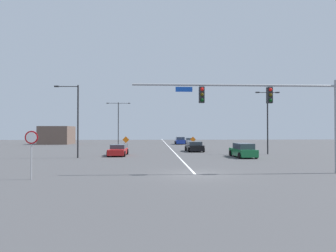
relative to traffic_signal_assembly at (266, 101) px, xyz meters
name	(u,v)px	position (x,y,z in m)	size (l,w,h in m)	color
ground	(195,174)	(-4.70, 0.01, -4.75)	(146.82, 146.82, 0.00)	#444447
road_centre_stripe	(167,145)	(-4.70, 40.80, -4.75)	(0.16, 81.57, 0.01)	white
traffic_signal_assembly	(266,101)	(0.00, 0.00, 0.00)	(13.62, 0.44, 6.21)	gray
stop_sign	(31,145)	(-14.47, -1.63, -2.77)	(0.76, 0.07, 2.82)	gray
street_lamp_far_right	(268,117)	(6.23, 15.83, -0.29)	(2.88, 0.24, 7.55)	black
street_lamp_mid_right	(118,119)	(-14.30, 39.90, 0.27)	(4.64, 0.24, 8.36)	black
street_lamp_near_left	(76,117)	(-15.44, 12.08, -0.50)	(2.50, 0.24, 7.56)	black
construction_sign_left_lane	(126,140)	(-12.06, 31.53, -3.57)	(1.17, 0.17, 1.87)	orange
construction_sign_median_far	(193,140)	(0.01, 36.68, -3.69)	(1.08, 0.11, 1.70)	orange
car_black_mid	(194,147)	(-1.85, 21.05, -4.12)	(2.28, 4.27, 1.35)	black
car_blue_near	(180,141)	(-1.89, 42.60, -4.04)	(2.08, 3.98, 1.51)	#1E389E
car_red_far	(118,150)	(-11.41, 14.93, -4.17)	(2.04, 4.60, 1.24)	red
car_silver_passing	(190,141)	(0.62, 46.90, -4.17)	(2.14, 3.94, 1.22)	#B7BABF
car_green_approaching	(243,151)	(2.10, 12.05, -4.04)	(2.05, 4.62, 1.49)	#196B38
roadside_building_west	(57,135)	(-27.70, 44.83, -2.88)	(6.02, 6.56, 3.74)	brown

